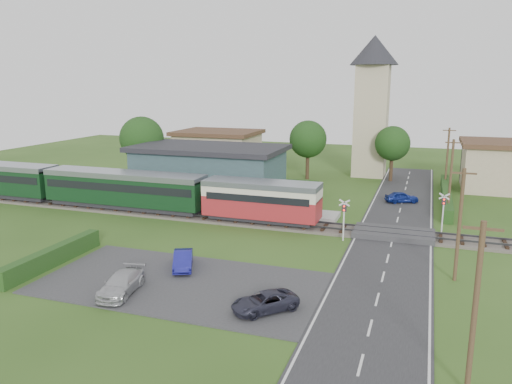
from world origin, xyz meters
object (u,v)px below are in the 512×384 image
(station_building, at_px, (209,170))
(car_on_road, at_px, (402,197))
(house_east, at_px, (501,165))
(equipment_hut, at_px, (114,184))
(pedestrian_far, at_px, (142,192))
(train, at_px, (96,186))
(crossing_signal_near, at_px, (344,214))
(car_park_dark, at_px, (265,302))
(pedestrian_near, at_px, (272,200))
(church_tower, at_px, (372,96))
(car_park_silver, at_px, (121,283))
(car_park_blue, at_px, (183,260))
(crossing_signal_far, at_px, (443,207))
(house_west, at_px, (218,150))

(station_building, distance_m, car_on_road, 20.24)
(house_east, distance_m, car_on_road, 14.49)
(equipment_hut, distance_m, pedestrian_far, 3.73)
(train, xyz_separation_m, crossing_signal_near, (24.21, -2.41, -0.04))
(car_park_dark, distance_m, pedestrian_near, 20.39)
(car_on_road, relative_size, pedestrian_far, 2.00)
(church_tower, relative_size, car_park_silver, 4.37)
(car_park_blue, bearing_deg, house_east, 31.89)
(house_east, bearing_deg, crossing_signal_near, -119.13)
(crossing_signal_far, bearing_deg, car_on_road, 111.26)
(pedestrian_far, bearing_deg, church_tower, -21.04)
(station_building, height_order, car_park_dark, station_building)
(car_park_blue, bearing_deg, crossing_signal_far, 16.95)
(crossing_signal_near, xyz_separation_m, car_park_silver, (-10.37, -14.09, -1.48))
(crossing_signal_far, distance_m, car_on_road, 10.22)
(train, bearing_deg, house_east, 30.20)
(equipment_hut, height_order, car_park_blue, equipment_hut)
(train, relative_size, house_east, 4.91)
(crossing_signal_far, bearing_deg, car_park_dark, -116.37)
(car_park_blue, bearing_deg, car_park_silver, -132.19)
(church_tower, distance_m, pedestrian_near, 24.90)
(crossing_signal_far, height_order, car_on_road, crossing_signal_far)
(station_building, xyz_separation_m, pedestrian_far, (-4.36, -6.46, -1.43))
(car_park_silver, bearing_deg, house_west, 96.75)
(house_east, bearing_deg, car_park_dark, -112.21)
(station_building, bearing_deg, train, -130.95)
(station_building, height_order, pedestrian_far, station_building)
(crossing_signal_near, relative_size, pedestrian_near, 2.03)
(house_west, bearing_deg, crossing_signal_far, -35.77)
(station_building, height_order, church_tower, church_tower)
(station_building, bearing_deg, house_west, 109.65)
(car_park_dark, bearing_deg, house_east, 112.56)
(station_building, xyz_separation_m, car_park_dark, (14.50, -24.96, -2.11))
(house_west, distance_m, car_park_blue, 37.04)
(car_on_road, height_order, car_park_dark, car_on_road)
(car_park_blue, xyz_separation_m, car_park_dark, (6.97, -4.18, -0.05))
(crossing_signal_far, distance_m, pedestrian_far, 27.98)
(equipment_hut, xyz_separation_m, car_park_dark, (22.50, -19.16, -1.17))
(pedestrian_near, bearing_deg, car_on_road, -149.03)
(house_east, bearing_deg, pedestrian_far, -150.47)
(house_west, height_order, crossing_signal_far, house_west)
(equipment_hut, height_order, train, train)
(house_west, bearing_deg, equipment_hut, -98.62)
(crossing_signal_far, bearing_deg, house_east, 71.92)
(church_tower, bearing_deg, crossing_signal_far, -69.98)
(house_east, distance_m, pedestrian_far, 39.52)
(train, distance_m, church_tower, 35.51)
(station_building, bearing_deg, crossing_signal_far, -15.63)
(crossing_signal_far, relative_size, car_park_blue, 0.97)
(house_west, distance_m, crossing_signal_far, 35.26)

